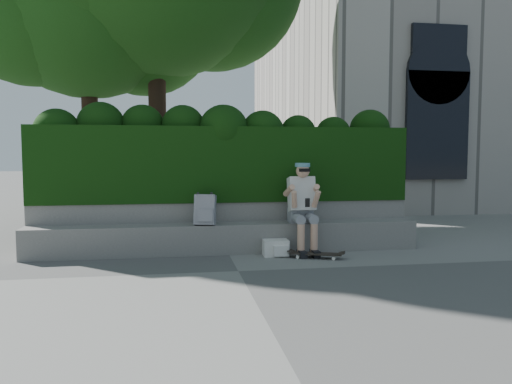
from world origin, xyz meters
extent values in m
plane|color=slate|center=(0.00, 0.00, 0.00)|extent=(80.00, 80.00, 0.00)
cube|color=gray|center=(0.00, 1.25, 0.23)|extent=(6.00, 0.45, 0.45)
cube|color=gray|center=(0.00, 1.73, 0.38)|extent=(6.00, 0.50, 0.75)
cube|color=black|center=(0.00, 1.95, 1.35)|extent=(6.00, 1.00, 1.20)
cylinder|color=black|center=(-1.14, 4.83, 1.79)|extent=(0.38, 0.38, 3.58)
cylinder|color=black|center=(-2.59, 5.10, 1.46)|extent=(0.35, 0.35, 2.92)
cube|color=gray|center=(1.13, 1.20, 0.56)|extent=(0.36, 0.26, 0.22)
cube|color=beige|center=(1.13, 1.13, 0.90)|extent=(0.40, 0.32, 0.55)
sphere|color=tan|center=(1.13, 1.06, 1.26)|extent=(0.21, 0.21, 0.21)
cylinder|color=teal|center=(1.13, 1.08, 1.35)|extent=(0.23, 0.23, 0.06)
cube|color=black|center=(1.13, 0.78, 0.80)|extent=(0.07, 0.02, 0.13)
cylinder|color=tan|center=(1.03, 0.76, 0.24)|extent=(0.11, 0.11, 0.47)
cylinder|color=tan|center=(1.23, 0.76, 0.24)|extent=(0.11, 0.11, 0.47)
cube|color=black|center=(1.03, 0.70, 0.05)|extent=(0.10, 0.26, 0.10)
cube|color=black|center=(1.23, 0.70, 0.05)|extent=(0.10, 0.26, 0.10)
cube|color=black|center=(1.22, 0.60, 0.07)|extent=(0.76, 0.45, 0.02)
cylinder|color=silver|center=(0.95, 0.62, 0.03)|extent=(0.06, 0.04, 0.05)
cylinder|color=silver|center=(1.01, 0.77, 0.03)|extent=(0.06, 0.04, 0.05)
cylinder|color=silver|center=(1.43, 0.43, 0.03)|extent=(0.06, 0.04, 0.05)
cylinder|color=silver|center=(1.49, 0.58, 0.03)|extent=(0.06, 0.04, 0.05)
cube|color=#A8A8AD|center=(-0.35, 1.15, 0.68)|extent=(0.34, 0.24, 0.45)
cube|color=silver|center=(0.68, 0.88, 0.12)|extent=(0.38, 0.27, 0.24)
camera|label=1|loc=(-0.82, -6.32, 1.52)|focal=35.00mm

